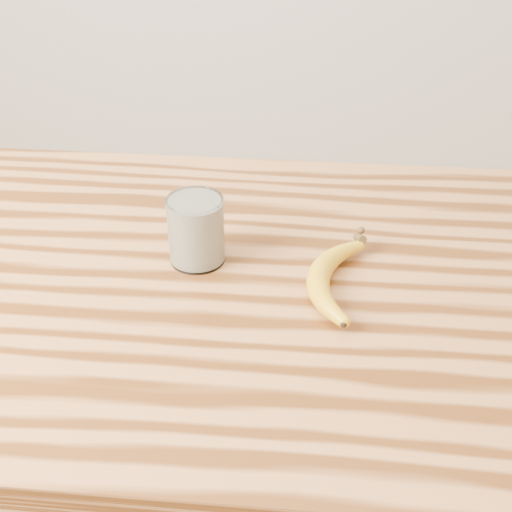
{
  "coord_description": "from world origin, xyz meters",
  "views": [
    {
      "loc": [
        0.22,
        -0.86,
        1.52
      ],
      "look_at": [
        0.13,
        0.01,
        0.93
      ],
      "focal_mm": 50.0,
      "sensor_mm": 36.0,
      "label": 1
    }
  ],
  "objects": [
    {
      "name": "table",
      "position": [
        0.0,
        0.0,
        0.77
      ],
      "size": [
        1.2,
        0.8,
        0.9
      ],
      "color": "#AB6C3A",
      "rests_on": "ground"
    },
    {
      "name": "smoothie_glass",
      "position": [
        0.04,
        0.04,
        0.95
      ],
      "size": [
        0.09,
        0.09,
        0.11
      ],
      "color": "white",
      "rests_on": "table"
    },
    {
      "name": "banana",
      "position": [
        0.23,
        -0.01,
        0.92
      ],
      "size": [
        0.14,
        0.29,
        0.03
      ],
      "primitive_type": null,
      "rotation": [
        0.0,
        0.0,
        -0.13
      ],
      "color": "gold",
      "rests_on": "table"
    }
  ]
}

